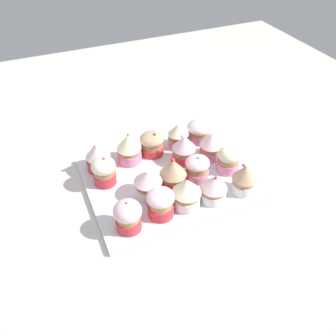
{
  "coord_description": "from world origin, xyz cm",
  "views": [
    {
      "loc": [
        -25.5,
        -58.95,
        59.51
      ],
      "look_at": [
        0.0,
        0.0,
        4.2
      ],
      "focal_mm": 37.83,
      "sensor_mm": 36.0,
      "label": 1
    }
  ],
  "objects_px": {
    "cupcake_16": "(199,131)",
    "cupcake_13": "(129,148)",
    "cupcake_9": "(104,171)",
    "cupcake_3": "(214,188)",
    "cupcake_4": "(245,178)",
    "cupcake_8": "(228,159)",
    "cupcake_1": "(161,203)",
    "cupcake_15": "(178,135)",
    "cupcake_0": "(128,215)",
    "cupcake_6": "(175,172)",
    "cupcake_10": "(184,149)",
    "baking_tray": "(168,179)",
    "cupcake_14": "(153,143)",
    "cupcake_12": "(98,156)",
    "cupcake_2": "(187,192)",
    "cupcake_11": "(211,145)",
    "cupcake_5": "(148,183)",
    "cupcake_7": "(197,168)"
  },
  "relations": [
    {
      "from": "cupcake_6",
      "to": "cupcake_10",
      "type": "height_order",
      "value": "same"
    },
    {
      "from": "cupcake_16",
      "to": "cupcake_3",
      "type": "bearing_deg",
      "value": -109.27
    },
    {
      "from": "baking_tray",
      "to": "cupcake_10",
      "type": "height_order",
      "value": "cupcake_10"
    },
    {
      "from": "cupcake_0",
      "to": "cupcake_8",
      "type": "xyz_separation_m",
      "value": [
        0.29,
        0.08,
        -0.0
      ]
    },
    {
      "from": "cupcake_0",
      "to": "cupcake_14",
      "type": "distance_m",
      "value": 0.26
    },
    {
      "from": "cupcake_1",
      "to": "cupcake_11",
      "type": "distance_m",
      "value": 0.24
    },
    {
      "from": "cupcake_1",
      "to": "cupcake_9",
      "type": "height_order",
      "value": "cupcake_9"
    },
    {
      "from": "cupcake_4",
      "to": "cupcake_8",
      "type": "xyz_separation_m",
      "value": [
        0.01,
        0.08,
        -0.01
      ]
    },
    {
      "from": "cupcake_1",
      "to": "cupcake_4",
      "type": "relative_size",
      "value": 0.85
    },
    {
      "from": "cupcake_16",
      "to": "cupcake_13",
      "type": "bearing_deg",
      "value": -177.6
    },
    {
      "from": "cupcake_14",
      "to": "cupcake_6",
      "type": "bearing_deg",
      "value": -89.06
    },
    {
      "from": "cupcake_4",
      "to": "baking_tray",
      "type": "bearing_deg",
      "value": 141.38
    },
    {
      "from": "cupcake_1",
      "to": "cupcake_8",
      "type": "xyz_separation_m",
      "value": [
        0.21,
        0.07,
        -0.0
      ]
    },
    {
      "from": "cupcake_9",
      "to": "cupcake_3",
      "type": "bearing_deg",
      "value": -35.93
    },
    {
      "from": "cupcake_8",
      "to": "cupcake_6",
      "type": "bearing_deg",
      "value": 178.98
    },
    {
      "from": "cupcake_9",
      "to": "cupcake_13",
      "type": "bearing_deg",
      "value": 34.32
    },
    {
      "from": "cupcake_6",
      "to": "cupcake_3",
      "type": "bearing_deg",
      "value": -52.31
    },
    {
      "from": "cupcake_14",
      "to": "cupcake_15",
      "type": "height_order",
      "value": "cupcake_15"
    },
    {
      "from": "cupcake_13",
      "to": "cupcake_15",
      "type": "bearing_deg",
      "value": 3.18
    },
    {
      "from": "baking_tray",
      "to": "cupcake_6",
      "type": "relative_size",
      "value": 4.9
    },
    {
      "from": "cupcake_0",
      "to": "cupcake_10",
      "type": "relative_size",
      "value": 0.93
    },
    {
      "from": "baking_tray",
      "to": "cupcake_12",
      "type": "bearing_deg",
      "value": 145.37
    },
    {
      "from": "cupcake_9",
      "to": "cupcake_4",
      "type": "bearing_deg",
      "value": -28.64
    },
    {
      "from": "cupcake_6",
      "to": "cupcake_7",
      "type": "bearing_deg",
      "value": -0.52
    },
    {
      "from": "cupcake_11",
      "to": "cupcake_16",
      "type": "height_order",
      "value": "cupcake_11"
    },
    {
      "from": "cupcake_14",
      "to": "cupcake_16",
      "type": "distance_m",
      "value": 0.14
    },
    {
      "from": "cupcake_8",
      "to": "cupcake_12",
      "type": "bearing_deg",
      "value": 155.58
    },
    {
      "from": "baking_tray",
      "to": "cupcake_14",
      "type": "distance_m",
      "value": 0.11
    },
    {
      "from": "cupcake_2",
      "to": "cupcake_10",
      "type": "relative_size",
      "value": 0.97
    },
    {
      "from": "baking_tray",
      "to": "cupcake_5",
      "type": "height_order",
      "value": "cupcake_5"
    },
    {
      "from": "cupcake_4",
      "to": "cupcake_16",
      "type": "xyz_separation_m",
      "value": [
        -0.0,
        0.22,
        -0.01
      ]
    },
    {
      "from": "cupcake_1",
      "to": "cupcake_7",
      "type": "distance_m",
      "value": 0.14
    },
    {
      "from": "cupcake_0",
      "to": "cupcake_3",
      "type": "relative_size",
      "value": 1.06
    },
    {
      "from": "cupcake_0",
      "to": "cupcake_14",
      "type": "bearing_deg",
      "value": 57.21
    },
    {
      "from": "cupcake_0",
      "to": "cupcake_9",
      "type": "xyz_separation_m",
      "value": [
        -0.01,
        0.16,
        -0.0
      ]
    },
    {
      "from": "cupcake_10",
      "to": "cupcake_15",
      "type": "bearing_deg",
      "value": 78.07
    },
    {
      "from": "cupcake_6",
      "to": "cupcake_1",
      "type": "bearing_deg",
      "value": -131.83
    },
    {
      "from": "cupcake_1",
      "to": "cupcake_15",
      "type": "height_order",
      "value": "cupcake_15"
    },
    {
      "from": "cupcake_5",
      "to": "cupcake_7",
      "type": "height_order",
      "value": "cupcake_5"
    },
    {
      "from": "cupcake_10",
      "to": "cupcake_15",
      "type": "relative_size",
      "value": 1.15
    },
    {
      "from": "cupcake_0",
      "to": "cupcake_15",
      "type": "height_order",
      "value": "cupcake_0"
    },
    {
      "from": "cupcake_15",
      "to": "cupcake_11",
      "type": "bearing_deg",
      "value": -51.38
    },
    {
      "from": "cupcake_5",
      "to": "cupcake_10",
      "type": "bearing_deg",
      "value": 32.08
    },
    {
      "from": "baking_tray",
      "to": "cupcake_0",
      "type": "height_order",
      "value": "cupcake_0"
    },
    {
      "from": "cupcake_9",
      "to": "cupcake_12",
      "type": "distance_m",
      "value": 0.06
    },
    {
      "from": "baking_tray",
      "to": "cupcake_7",
      "type": "distance_m",
      "value": 0.08
    },
    {
      "from": "cupcake_0",
      "to": "cupcake_3",
      "type": "xyz_separation_m",
      "value": [
        0.2,
        0.0,
        -0.0
      ]
    },
    {
      "from": "baking_tray",
      "to": "cupcake_6",
      "type": "bearing_deg",
      "value": -82.65
    },
    {
      "from": "cupcake_5",
      "to": "cupcake_15",
      "type": "xyz_separation_m",
      "value": [
        0.14,
        0.14,
        -0.0
      ]
    },
    {
      "from": "cupcake_1",
      "to": "baking_tray",
      "type": "bearing_deg",
      "value": 59.13
    }
  ]
}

